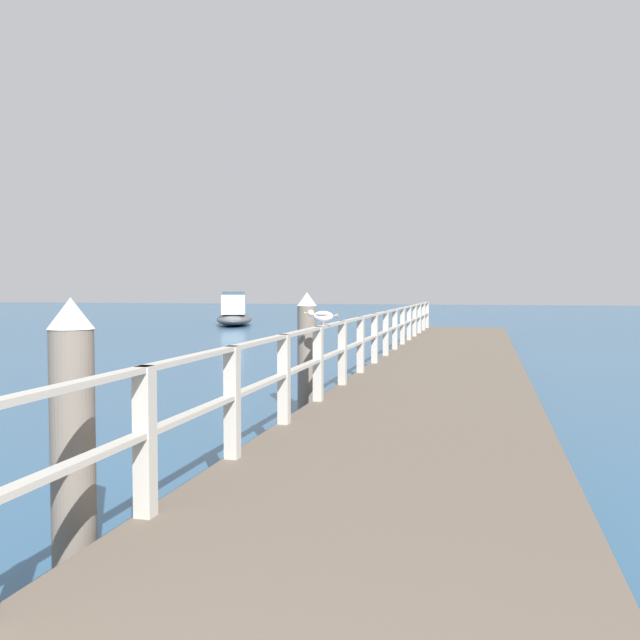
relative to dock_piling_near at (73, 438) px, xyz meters
The scene contains 6 objects.
pier_deck 9.94m from the dock_piling_near, 79.60° to the left, with size 2.98×26.98×0.37m, color brown.
pier_railing 9.76m from the dock_piling_near, 87.77° to the left, with size 0.12×25.50×1.00m.
dock_piling_near is the anchor object (origin of this frame).
dock_piling_far 5.84m from the dock_piling_near, 90.00° to the left, with size 0.29×0.29×1.82m.
seagull_foreground 5.33m from the dock_piling_near, 85.98° to the left, with size 0.48×0.19×0.21m.
boat_2 30.37m from the dock_piling_near, 109.04° to the left, with size 3.39×5.70×1.72m.
Camera 1 is at (0.77, -0.05, 1.88)m, focal length 38.04 mm.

